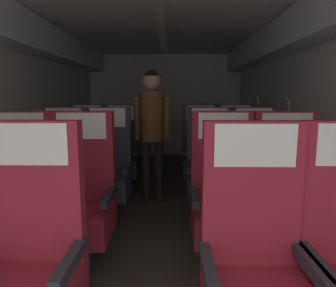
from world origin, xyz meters
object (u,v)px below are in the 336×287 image
at_px(seat_b_right_aisle, 286,203).
at_px(seat_a_right_window, 255,271).
at_px(seat_d_right_aisle, 235,156).
at_px(seat_d_right_window, 200,155).
at_px(seat_c_left_aisle, 108,172).
at_px(flight_attendant, 152,122).
at_px(seat_c_right_aisle, 254,172).
at_px(seat_b_right_window, 223,202).
at_px(seat_d_left_window, 87,155).
at_px(seat_c_left_window, 64,171).
at_px(seat_b_left_aisle, 81,201).
at_px(seat_d_left_aisle, 122,155).
at_px(seat_b_left_window, 20,202).
at_px(seat_a_left_aisle, 28,267).
at_px(seat_c_right_window, 209,172).

bearing_deg(seat_b_right_aisle, seat_a_right_window, -118.34).
xyz_separation_m(seat_d_right_aisle, seat_d_right_window, (-0.48, 0.01, 0.00)).
height_order(seat_c_left_aisle, flight_attendant, flight_attendant).
relative_size(seat_c_left_aisle, seat_c_right_aisle, 1.00).
relative_size(seat_b_right_window, seat_d_left_window, 1.00).
bearing_deg(seat_c_left_window, seat_a_right_window, -49.72).
xyz_separation_m(seat_b_left_aisle, seat_d_left_aisle, (0.01, 1.81, 0.00)).
bearing_deg(seat_b_left_window, seat_a_left_aisle, -61.07).
distance_m(seat_c_right_aisle, seat_c_right_window, 0.47).
bearing_deg(seat_c_left_window, seat_c_right_aisle, 0.04).
bearing_deg(seat_c_right_aisle, seat_c_left_window, -179.96).
height_order(seat_a_right_window, seat_c_left_aisle, same).
height_order(seat_b_left_aisle, seat_c_left_window, same).
bearing_deg(seat_c_left_window, seat_b_right_aisle, -24.42).
height_order(seat_b_left_aisle, seat_b_right_window, same).
bearing_deg(seat_c_right_aisle, seat_c_left_aisle, -179.88).
height_order(seat_a_right_window, seat_b_left_window, same).
relative_size(seat_a_left_aisle, seat_b_left_aisle, 1.00).
bearing_deg(seat_b_right_aisle, flight_attendant, 128.13).
bearing_deg(seat_b_right_window, seat_c_right_window, 89.49).
bearing_deg(seat_b_left_window, seat_b_left_aisle, 0.86).
relative_size(seat_a_left_aisle, flight_attendant, 0.74).
xyz_separation_m(seat_d_left_window, seat_d_left_aisle, (0.47, -0.01, 0.00)).
bearing_deg(seat_b_left_window, seat_d_left_window, 89.82).
distance_m(seat_b_left_window, seat_c_right_window, 1.81).
bearing_deg(seat_c_right_aisle, seat_d_right_aisle, 90.43).
height_order(seat_b_left_aisle, flight_attendant, flight_attendant).
height_order(seat_a_left_aisle, seat_b_right_aisle, same).
height_order(seat_b_left_window, seat_c_right_window, same).
bearing_deg(seat_d_right_aisle, flight_attendant, -159.93).
relative_size(seat_b_right_window, seat_d_right_aisle, 1.00).
relative_size(seat_b_left_window, seat_d_right_window, 1.00).
distance_m(seat_b_left_window, seat_c_right_aisle, 2.23).
bearing_deg(seat_b_right_window, seat_d_left_window, 130.57).
xyz_separation_m(seat_b_left_window, seat_c_left_window, (0.00, 0.92, 0.00)).
height_order(seat_b_right_aisle, seat_d_left_window, same).
bearing_deg(seat_c_right_aisle, seat_d_left_aisle, 150.03).
xyz_separation_m(seat_b_left_aisle, seat_c_right_aisle, (1.56, 0.92, 0.00)).
distance_m(seat_a_left_aisle, flight_attendant, 2.38).
relative_size(seat_a_right_window, seat_b_left_window, 1.00).
xyz_separation_m(seat_c_left_window, flight_attendant, (0.92, 0.49, 0.49)).
bearing_deg(seat_d_right_window, seat_a_left_aisle, -111.53).
bearing_deg(seat_c_left_aisle, seat_b_right_aisle, -30.59).
relative_size(seat_c_left_window, seat_d_left_window, 1.00).
bearing_deg(seat_c_right_window, seat_a_left_aisle, -120.90).
bearing_deg(seat_b_left_aisle, seat_c_left_aisle, 89.61).
bearing_deg(seat_b_right_window, seat_b_left_aisle, -179.31).
relative_size(seat_b_right_window, seat_d_left_aisle, 1.00).
distance_m(seat_b_left_aisle, seat_b_right_aisle, 1.56).
bearing_deg(seat_d_right_window, seat_c_right_aisle, -61.71).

